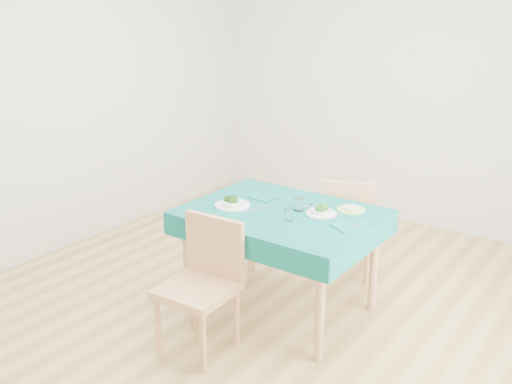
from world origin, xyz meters
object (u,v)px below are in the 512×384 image
Objects in this scene: bowl_near at (232,201)px; bowl_far at (321,210)px; table at (281,261)px; chair_near at (196,273)px; chair_far at (348,211)px; side_plate at (351,210)px.

bowl_far is (0.59, 0.22, -0.01)m from bowl_near.
chair_near is (-0.14, -0.74, 0.16)m from table.
chair_far reaches higher than bowl_near.
bowl_near is at bearing -161.15° from table.
side_plate is at bearing 56.84° from bowl_far.
bowl_near reaches higher than table.
chair_far is 0.75m from bowl_far.
bowl_far is (0.39, 0.84, 0.25)m from chair_near.
table is at bearing -157.25° from bowl_far.
bowl_near is 0.63m from bowl_far.
chair_near is 1.18m from side_plate.
bowl_far is at bearing 20.54° from bowl_near.
bowl_far is (0.25, 0.11, 0.41)m from table.
chair_near reaches higher than bowl_far.
table is 0.49m from bowl_far.
chair_near is at bearing -100.70° from table.
table is 6.62× the size of side_plate.
chair_near is 5.55× the size of side_plate.
side_plate is (0.27, -0.50, 0.21)m from chair_far.
side_plate is at bearing 60.15° from chair_near.
bowl_far is at bearing 61.78° from chair_near.
chair_far is at bearing 82.25° from table.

